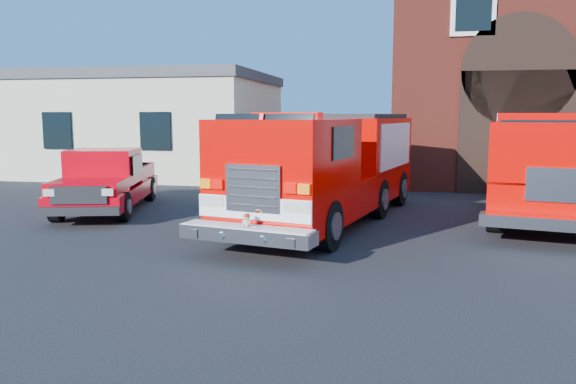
% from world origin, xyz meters
% --- Properties ---
extents(ground, '(100.00, 100.00, 0.00)m').
position_xyz_m(ground, '(0.00, 0.00, 0.00)').
color(ground, black).
rests_on(ground, ground).
extents(parking_stripe_far, '(0.12, 3.00, 0.01)m').
position_xyz_m(parking_stripe_far, '(6.50, 7.00, 0.00)').
color(parking_stripe_far, yellow).
rests_on(parking_stripe_far, ground).
extents(side_building, '(10.20, 8.20, 4.35)m').
position_xyz_m(side_building, '(-9.00, 13.00, 2.20)').
color(side_building, beige).
rests_on(side_building, ground).
extents(fire_engine, '(4.17, 8.86, 2.63)m').
position_xyz_m(fire_engine, '(0.18, 3.11, 1.36)').
color(fire_engine, black).
rests_on(fire_engine, ground).
extents(pickup_truck, '(3.07, 5.44, 1.68)m').
position_xyz_m(pickup_truck, '(-5.95, 3.51, 0.80)').
color(pickup_truck, black).
rests_on(pickup_truck, ground).
extents(secondary_truck, '(4.08, 8.44, 2.63)m').
position_xyz_m(secondary_truck, '(5.53, 5.05, 1.43)').
color(secondary_truck, black).
rests_on(secondary_truck, ground).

